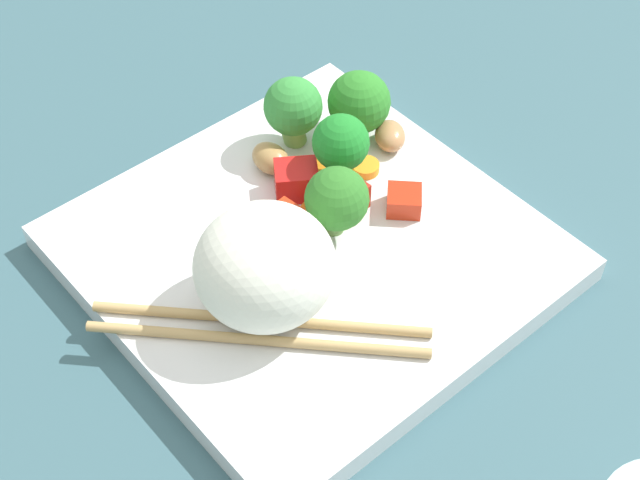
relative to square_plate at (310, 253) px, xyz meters
The scene contains 18 objects.
ground_plane 1.99cm from the square_plate, ahead, with size 110.00×110.00×2.00cm, color #395D67.
square_plate is the anchor object (origin of this frame).
rice_mound 7.58cm from the square_plate, 22.86° to the left, with size 8.89×8.99×7.49cm, color white.
broccoli_floret_0 7.89cm from the square_plate, 150.40° to the right, with size 4.05×4.05×6.08cm.
broccoli_floret_1 4.82cm from the square_plate, 163.95° to the left, with size 4.37×4.37×5.73cm.
broccoli_floret_2 12.67cm from the square_plate, 147.57° to the right, with size 4.74×4.74×5.33cm.
broccoli_floret_3 11.24cm from the square_plate, 123.16° to the right, with size 4.36×4.36×5.83cm.
carrot_slice_0 7.18cm from the square_plate, 131.14° to the right, with size 2.04×2.04×0.69cm, color orange.
carrot_slice_1 2.95cm from the square_plate, 137.96° to the right, with size 2.06×2.06×0.68cm, color orange.
carrot_slice_2 8.36cm from the square_plate, 159.45° to the right, with size 2.05×2.05×0.67cm, color orange.
carrot_slice_3 9.31cm from the square_plate, 142.38° to the right, with size 3.07×3.07×0.55cm, color orange.
pepper_chunk_0 4.71cm from the square_plate, 165.80° to the right, with size 2.49×2.64×2.10cm, color red.
pepper_chunk_1 5.52cm from the square_plate, 119.21° to the right, with size 3.05×2.56×2.33cm, color red.
pepper_chunk_2 2.94cm from the square_plate, 61.19° to the right, with size 2.69×1.92×2.23cm, color red.
pepper_chunk_3 7.61cm from the square_plate, 166.59° to the left, with size 2.38×2.38×1.55cm, color red.
chicken_piece_0 8.23cm from the square_plate, 108.89° to the right, with size 3.17×2.36×2.01cm, color #AD854D.
chicken_piece_1 11.80cm from the square_plate, 160.82° to the right, with size 3.10×2.28×1.77cm, color tan.
chopstick_pair 8.29cm from the square_plate, 27.59° to the left, with size 16.72×17.08×0.67cm.
Camera 1 is at (27.43, 33.65, 50.27)cm, focal length 53.35 mm.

